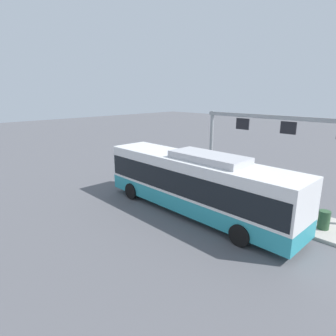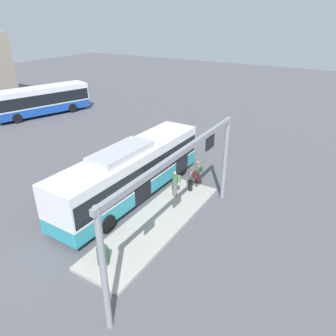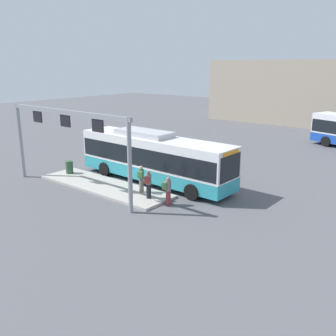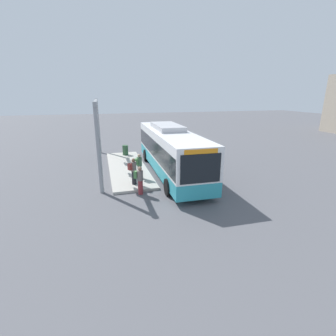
{
  "view_description": "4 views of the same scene",
  "coord_description": "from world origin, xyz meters",
  "px_view_note": "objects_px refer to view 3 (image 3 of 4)",
  "views": [
    {
      "loc": [
        -9.3,
        11.24,
        6.46
      ],
      "look_at": [
        3.59,
        -1.55,
        1.58
      ],
      "focal_mm": 30.25,
      "sensor_mm": 36.0,
      "label": 1
    },
    {
      "loc": [
        -13.74,
        -10.92,
        10.37
      ],
      "look_at": [
        1.61,
        -1.61,
        1.64
      ],
      "focal_mm": 34.01,
      "sensor_mm": 36.0,
      "label": 2
    },
    {
      "loc": [
        16.01,
        -18.29,
        7.73
      ],
      "look_at": [
        1.41,
        -0.24,
        1.28
      ],
      "focal_mm": 39.78,
      "sensor_mm": 36.0,
      "label": 3
    },
    {
      "loc": [
        16.49,
        -4.74,
        5.58
      ],
      "look_at": [
        2.63,
        -0.88,
        1.19
      ],
      "focal_mm": 25.88,
      "sensor_mm": 36.0,
      "label": 4
    }
  ],
  "objects_px": {
    "person_boarding": "(168,190)",
    "person_waiting_mid": "(141,178)",
    "person_waiting_near": "(148,184)",
    "trash_bin": "(69,167)",
    "bus_main": "(154,156)"
  },
  "relations": [
    {
      "from": "bus_main",
      "to": "trash_bin",
      "type": "relative_size",
      "value": 13.18
    },
    {
      "from": "bus_main",
      "to": "trash_bin",
      "type": "height_order",
      "value": "bus_main"
    },
    {
      "from": "bus_main",
      "to": "trash_bin",
      "type": "xyz_separation_m",
      "value": [
        -5.77,
        -2.67,
        -1.2
      ]
    },
    {
      "from": "bus_main",
      "to": "person_boarding",
      "type": "distance_m",
      "value": 4.55
    },
    {
      "from": "bus_main",
      "to": "trash_bin",
      "type": "bearing_deg",
      "value": -154.07
    },
    {
      "from": "person_boarding",
      "to": "trash_bin",
      "type": "bearing_deg",
      "value": 117.25
    },
    {
      "from": "person_waiting_near",
      "to": "person_waiting_mid",
      "type": "xyz_separation_m",
      "value": [
        -1.07,
        0.53,
        0.0
      ]
    },
    {
      "from": "person_boarding",
      "to": "person_waiting_mid",
      "type": "xyz_separation_m",
      "value": [
        -2.37,
        0.34,
        0.16
      ]
    },
    {
      "from": "person_waiting_near",
      "to": "trash_bin",
      "type": "height_order",
      "value": "person_waiting_near"
    },
    {
      "from": "person_boarding",
      "to": "person_waiting_mid",
      "type": "height_order",
      "value": "person_waiting_mid"
    },
    {
      "from": "person_boarding",
      "to": "trash_bin",
      "type": "xyz_separation_m",
      "value": [
        -9.24,
        0.13,
        -0.28
      ]
    },
    {
      "from": "trash_bin",
      "to": "person_waiting_mid",
      "type": "bearing_deg",
      "value": 1.77
    },
    {
      "from": "person_waiting_near",
      "to": "person_waiting_mid",
      "type": "height_order",
      "value": "same"
    },
    {
      "from": "person_waiting_mid",
      "to": "bus_main",
      "type": "bearing_deg",
      "value": -2.36
    },
    {
      "from": "person_waiting_mid",
      "to": "trash_bin",
      "type": "xyz_separation_m",
      "value": [
        -6.87,
        -0.21,
        -0.44
      ]
    }
  ]
}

